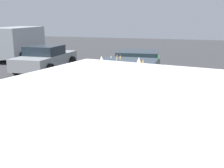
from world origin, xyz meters
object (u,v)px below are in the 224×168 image
art_car_decorated (123,89)px  parked_sedan_far_right (46,58)px  parked_van_row_back_far (17,41)px  parked_sedan_row_back_center (138,67)px

art_car_decorated → parked_sedan_far_right: (4.99, 5.57, -0.08)m
art_car_decorated → parked_van_row_back_far: (8.25, 9.76, 0.44)m
art_car_decorated → parked_sedan_row_back_center: art_car_decorated is taller
parked_sedan_row_back_center → parked_sedan_far_right: parked_sedan_row_back_center is taller
parked_sedan_far_right → parked_van_row_back_far: bearing=49.3°
parked_sedan_far_right → parked_sedan_row_back_center: bearing=-103.8°
parked_van_row_back_far → parked_sedan_row_back_center: bearing=53.9°
art_car_decorated → parked_van_row_back_far: 12.79m
parked_sedan_row_back_center → parked_sedan_far_right: 5.21m
art_car_decorated → parked_sedan_far_right: art_car_decorated is taller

